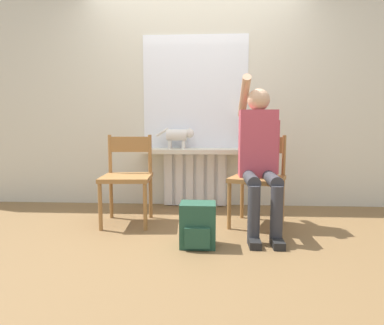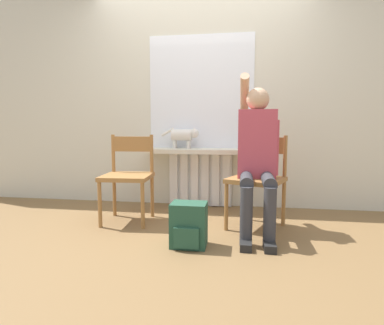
% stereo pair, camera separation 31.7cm
% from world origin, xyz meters
% --- Properties ---
extents(ground_plane, '(12.00, 12.00, 0.00)m').
position_xyz_m(ground_plane, '(0.00, 0.00, 0.00)').
color(ground_plane, brown).
extents(wall_with_window, '(7.00, 0.06, 2.70)m').
position_xyz_m(wall_with_window, '(0.00, 1.23, 1.35)').
color(wall_with_window, beige).
rests_on(wall_with_window, ground_plane).
extents(radiator, '(0.74, 0.08, 0.64)m').
position_xyz_m(radiator, '(-0.00, 1.15, 0.32)').
color(radiator, white).
rests_on(radiator, ground_plane).
extents(windowsill, '(1.27, 0.34, 0.05)m').
position_xyz_m(windowsill, '(0.00, 1.03, 0.66)').
color(windowsill, beige).
rests_on(windowsill, radiator).
extents(window_glass, '(1.22, 0.01, 1.30)m').
position_xyz_m(window_glass, '(0.00, 1.20, 1.34)').
color(window_glass, white).
rests_on(window_glass, windowsill).
extents(chair_left, '(0.49, 0.49, 0.86)m').
position_xyz_m(chair_left, '(-0.62, 0.42, 0.46)').
color(chair_left, '#9E6B38').
rests_on(chair_left, ground_plane).
extents(chair_right, '(0.60, 0.60, 0.86)m').
position_xyz_m(chair_right, '(0.64, 0.42, 0.46)').
color(chair_right, '#9E6B38').
rests_on(chair_right, ground_plane).
extents(person, '(0.36, 1.04, 1.41)m').
position_xyz_m(person, '(0.62, 0.30, 0.72)').
color(person, '#333338').
rests_on(person, ground_plane).
extents(cat, '(0.45, 0.13, 0.24)m').
position_xyz_m(cat, '(-0.18, 1.07, 0.84)').
color(cat, silver).
rests_on(cat, windowsill).
extents(backpack, '(0.28, 0.24, 0.35)m').
position_xyz_m(backpack, '(0.09, -0.17, 0.17)').
color(backpack, '#234C38').
rests_on(backpack, ground_plane).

